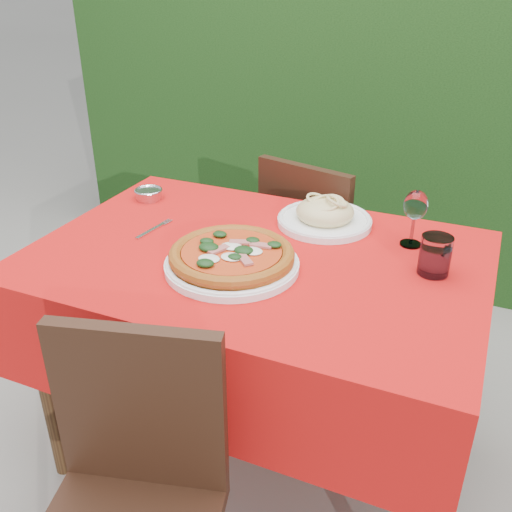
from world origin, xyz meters
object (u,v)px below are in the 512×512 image
at_px(pizza_plate, 232,258).
at_px(steel_ramekin, 149,195).
at_px(chair_near, 132,492).
at_px(pasta_plate, 325,215).
at_px(wine_glass, 416,207).
at_px(chair_far, 315,248).
at_px(water_glass, 435,257).
at_px(fork, 151,231).

xyz_separation_m(pizza_plate, steel_ramekin, (-0.48, 0.33, -0.01)).
bearing_deg(chair_near, pasta_plate, 67.47).
distance_m(wine_glass, steel_ramekin, 0.90).
xyz_separation_m(chair_far, wine_glass, (0.40, -0.37, 0.38)).
bearing_deg(steel_ramekin, pizza_plate, -34.79).
height_order(pizza_plate, steel_ramekin, pizza_plate).
relative_size(chair_far, pasta_plate, 2.88).
height_order(water_glass, fork, water_glass).
relative_size(pasta_plate, fork, 1.71).
relative_size(wine_glass, steel_ramekin, 1.91).
distance_m(chair_near, steel_ramekin, 1.04).
relative_size(chair_near, water_glass, 7.81).
xyz_separation_m(fork, steel_ramekin, (-0.15, 0.22, 0.01)).
xyz_separation_m(chair_far, water_glass, (0.49, -0.52, 0.31)).
distance_m(chair_near, chair_far, 1.24).
bearing_deg(pasta_plate, pizza_plate, -110.75).
relative_size(chair_far, fork, 4.91).
xyz_separation_m(pasta_plate, wine_glass, (0.27, -0.04, 0.09)).
bearing_deg(chair_far, fork, 74.19).
distance_m(pasta_plate, wine_glass, 0.29).
distance_m(chair_far, fork, 0.73).
relative_size(chair_near, wine_glass, 4.97).
bearing_deg(chair_near, water_glass, 41.67).
xyz_separation_m(pizza_plate, pasta_plate, (0.14, 0.37, -0.00)).
bearing_deg(chair_near, steel_ramekin, 104.82).
height_order(chair_far, pizza_plate, chair_far).
bearing_deg(wine_glass, chair_near, -114.50).
bearing_deg(pizza_plate, steel_ramekin, 145.21).
xyz_separation_m(wine_glass, fork, (-0.74, -0.23, -0.12)).
xyz_separation_m(pasta_plate, fork, (-0.47, -0.26, -0.03)).
bearing_deg(fork, wine_glass, 24.16).
bearing_deg(chair_far, pasta_plate, 125.40).
xyz_separation_m(chair_near, steel_ramekin, (-0.49, 0.87, 0.28)).
relative_size(chair_far, water_glass, 7.88).
bearing_deg(water_glass, chair_far, 133.22).
relative_size(pasta_plate, wine_glass, 1.74).
bearing_deg(pasta_plate, fork, -150.65).
height_order(chair_far, fork, chair_far).
relative_size(water_glass, wine_glass, 0.64).
xyz_separation_m(chair_near, wine_glass, (0.40, 0.87, 0.39)).
height_order(pasta_plate, wine_glass, wine_glass).
height_order(chair_near, pizza_plate, chair_near).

